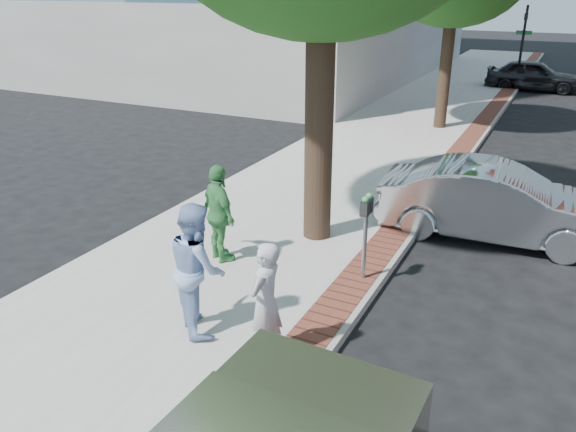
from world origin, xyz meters
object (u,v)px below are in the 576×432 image
Objects in this scene: person_green at (219,214)px; sedan_silver at (496,203)px; bg_car at (533,75)px; person_officer at (197,268)px; parking_meter at (366,219)px; person_gray at (265,301)px.

person_green is 5.37m from sedan_silver.
person_officer is at bearing 171.87° from bg_car.
parking_meter is 2.59m from person_gray.
parking_meter reaches higher than bg_car.
person_officer reaches higher than parking_meter.
sedan_silver is (2.05, 5.54, -0.22)m from person_gray.
person_gray is 0.38× the size of bg_car.
person_green is 0.39× the size of sedan_silver.
person_gray is 0.86× the size of person_officer.
parking_meter is 3.44m from sedan_silver.
sedan_silver is at bearing -77.89° from person_officer.
person_officer is at bearing 146.45° from person_green.
parking_meter is at bearing 147.71° from sedan_silver.
person_gray is 0.36× the size of sedan_silver.
parking_meter is at bearing 175.46° from bg_car.
person_gray is at bearing -99.58° from parking_meter.
person_gray is (-0.43, -2.54, -0.25)m from parking_meter.
parking_meter is 0.91× the size of person_gray.
sedan_silver is 18.30m from bg_car.
person_gray is 23.86m from bg_car.
sedan_silver reaches higher than bg_car.
person_green is at bearing -22.03° from person_officer.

